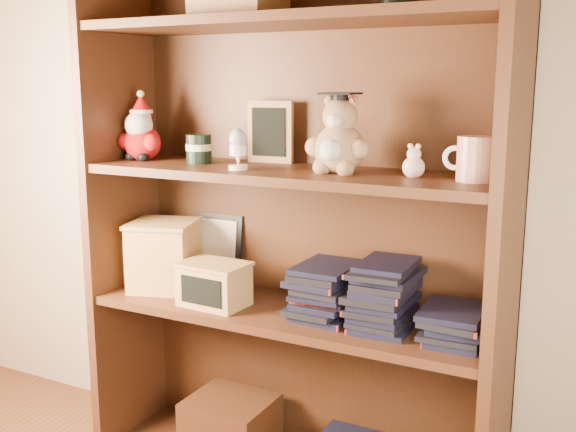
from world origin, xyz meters
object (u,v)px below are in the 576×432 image
at_px(treats_box, 164,255).
at_px(grad_teddy_bear, 339,142).
at_px(bookcase, 295,227).
at_px(teacher_mug, 474,159).

bearing_deg(treats_box, grad_teddy_bear, -0.54).
distance_m(grad_teddy_bear, treats_box, 0.69).
relative_size(bookcase, teacher_mug, 13.23).
xyz_separation_m(bookcase, grad_teddy_bear, (0.15, -0.06, 0.25)).
xyz_separation_m(teacher_mug, treats_box, (-0.93, -0.00, -0.35)).
distance_m(bookcase, grad_teddy_bear, 0.30).
height_order(bookcase, grad_teddy_bear, bookcase).
xyz_separation_m(bookcase, treats_box, (-0.43, -0.05, -0.12)).
relative_size(bookcase, treats_box, 6.54).
bearing_deg(grad_teddy_bear, teacher_mug, 1.07).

